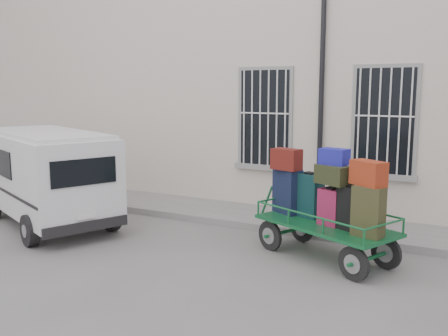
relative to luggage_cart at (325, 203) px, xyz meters
name	(u,v)px	position (x,y,z in m)	size (l,w,h in m)	color
ground	(220,249)	(-1.84, -0.36, -0.99)	(80.00, 80.00, 0.00)	#61615C
building	(315,86)	(-1.84, 5.13, 2.01)	(24.00, 5.15, 6.00)	beige
sidewalk	(267,218)	(-1.84, 1.84, -0.92)	(24.00, 1.70, 0.15)	slate
luggage_cart	(325,203)	(0.00, 0.00, 0.00)	(2.84, 2.02, 1.93)	black
van	(47,172)	(-5.93, -0.59, 0.17)	(4.33, 3.15, 2.03)	white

